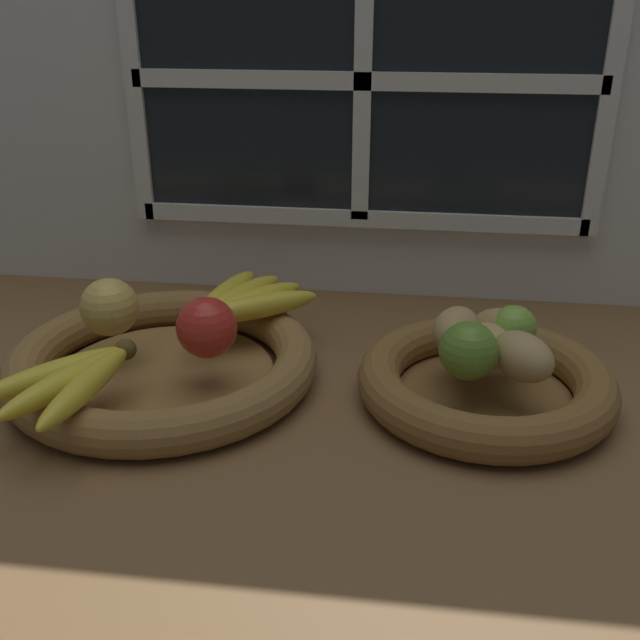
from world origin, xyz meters
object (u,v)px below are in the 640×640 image
Objects in this scene: banana_bunch_back at (242,300)px; potato_large at (489,346)px; fruit_bowl_right at (485,383)px; potato_small at (522,356)px; potato_oblong at (456,330)px; lime_near at (468,351)px; banana_bunch_front at (70,379)px; apple_red_right at (207,328)px; lime_far at (513,328)px; apple_golden_left at (109,307)px; fruit_bowl_left at (163,362)px; potato_back at (504,328)px.

potato_large reaches higher than banana_bunch_back.
fruit_bowl_right is 1.65× the size of banana_bunch_back.
potato_small and potato_oblong have the same top height.
potato_oblong is 6.53cm from lime_near.
lime_near is at bearing 11.53° from banana_bunch_front.
apple_red_right reaches higher than potato_small.
apple_red_right is 0.39× the size of banana_bunch_back.
apple_red_right is 0.88× the size of potato_small.
lime_near is 9.22cm from lime_far.
apple_golden_left reaches higher than lime_far.
apple_red_right is at bearing -169.61° from potato_oblong.
fruit_bowl_right is 6.70cm from potato_small.
fruit_bowl_right is 3.91× the size of potato_oblong.
potato_oblong is at bearing 4.58° from fruit_bowl_left.
potato_oblong reaches higher than potato_large.
potato_large is at bearing -37.87° from potato_oblong.
potato_small is at bearing -5.73° from apple_golden_left.
apple_red_right is at bearing -175.69° from fruit_bowl_right.
fruit_bowl_left is at bearing -180.00° from potato_large.
apple_red_right reaches higher than potato_large.
lime_near reaches higher than lime_far.
potato_oblong reaches higher than fruit_bowl_right.
apple_red_right is 1.30× the size of lime_far.
potato_large reaches higher than fruit_bowl_right.
potato_oblong is (33.68, 2.70, 5.09)cm from fruit_bowl_left.
apple_golden_left is at bearing 162.94° from apple_red_right.
banana_bunch_front is 48.13cm from lime_far.
apple_red_right is 0.96× the size of potato_back.
fruit_bowl_right is at bearing -18.69° from banana_bunch_back.
potato_back reaches higher than banana_bunch_back.
apple_red_right is at bearing -94.66° from banana_bunch_back.
lime_near is (41.23, -5.35, -0.32)cm from apple_golden_left.
fruit_bowl_right is 31.53cm from apple_red_right.
potato_large is (-1.93, -4.24, -0.23)cm from potato_back.
potato_small is 1.24× the size of lime_near.
potato_small is 4.38cm from potato_large.
fruit_bowl_right is 44.16cm from apple_golden_left.
potato_oblong is (-6.55, 5.78, -0.01)cm from potato_small.
apple_red_right reaches higher than fruit_bowl_right.
potato_large is at bearing 0.00° from fruit_bowl_left.
apple_golden_left is 41.58cm from lime_near.
lime_far reaches higher than potato_back.
banana_bunch_front is at bearing -164.37° from fruit_bowl_right.
fruit_bowl_left is 5.11× the size of potato_back.
potato_back is 1.36× the size of lime_far.
potato_back is 9.15cm from lime_near.
apple_red_right is (6.28, -2.33, 6.00)cm from fruit_bowl_left.
potato_large is at bearing 4.31° from apple_red_right.
lime_near is 1.19× the size of lime_far.
fruit_bowl_right is at bearing -90.00° from potato_large.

